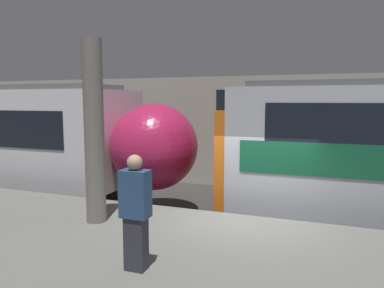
% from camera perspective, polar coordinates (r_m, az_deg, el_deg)
% --- Properties ---
extents(ground_plane, '(120.00, 120.00, 0.00)m').
position_cam_1_polar(ground_plane, '(7.99, 8.55, -17.73)').
color(ground_plane, '#33302D').
extents(station_rear_barrier, '(50.00, 0.15, 4.18)m').
position_cam_1_polar(station_rear_barrier, '(13.85, 14.46, 1.50)').
color(station_rear_barrier, '#B2AD9E').
rests_on(station_rear_barrier, ground).
extents(support_pillar_near, '(0.36, 0.36, 3.37)m').
position_cam_1_polar(support_pillar_near, '(7.09, -14.69, 1.74)').
color(support_pillar_near, slate).
rests_on(support_pillar_near, platform).
extents(person_waiting, '(0.38, 0.24, 1.57)m').
position_cam_1_polar(person_waiting, '(5.08, -8.61, -9.97)').
color(person_waiting, '#2D2D38').
rests_on(person_waiting, platform).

